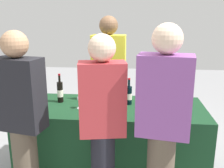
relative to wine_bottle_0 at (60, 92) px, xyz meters
name	(u,v)px	position (x,y,z in m)	size (l,w,h in m)	color
tasting_table	(112,140)	(0.60, -0.09, -0.52)	(1.99, 0.81, 0.80)	#14381E
wine_bottle_0	(60,92)	(0.00, 0.00, 0.00)	(0.07, 0.07, 0.33)	black
wine_bottle_1	(85,91)	(0.26, 0.11, -0.01)	(0.08, 0.08, 0.31)	black
wine_bottle_2	(105,91)	(0.50, 0.08, 0.00)	(0.08, 0.08, 0.32)	black
wine_bottle_3	(112,94)	(0.59, 0.01, -0.01)	(0.07, 0.07, 0.32)	black
wine_bottle_4	(129,95)	(0.77, -0.01, -0.01)	(0.07, 0.07, 0.29)	black
wine_bottle_5	(164,95)	(1.15, 0.00, -0.01)	(0.07, 0.07, 0.32)	black
wine_bottle_6	(177,94)	(1.31, 0.07, -0.01)	(0.08, 0.08, 0.31)	black
wine_glass_0	(80,99)	(0.27, -0.18, -0.02)	(0.07, 0.07, 0.14)	silver
wine_glass_1	(113,100)	(0.61, -0.18, -0.02)	(0.07, 0.07, 0.15)	silver
wine_glass_2	(147,106)	(0.96, -0.31, -0.03)	(0.07, 0.07, 0.13)	silver
wine_glass_3	(165,101)	(1.15, -0.16, -0.02)	(0.07, 0.07, 0.14)	silver
wine_glass_4	(179,106)	(1.27, -0.32, -0.01)	(0.07, 0.07, 0.15)	silver
ice_bucket	(180,100)	(1.30, -0.12, -0.02)	(0.21, 0.21, 0.20)	silver
server_pouring	(109,79)	(0.50, 0.52, 0.03)	(0.43, 0.24, 1.75)	brown
guest_0	(22,120)	(-0.12, -0.75, -0.03)	(0.43, 0.29, 1.64)	brown
guest_1	(103,124)	(0.58, -0.76, -0.03)	(0.40, 0.27, 1.62)	black
guest_2	(163,124)	(1.06, -0.82, 0.01)	(0.44, 0.29, 1.70)	brown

